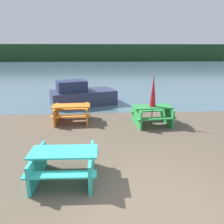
{
  "coord_description": "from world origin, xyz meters",
  "views": [
    {
      "loc": [
        -0.94,
        -3.41,
        3.01
      ],
      "look_at": [
        -0.55,
        3.99,
        0.85
      ],
      "focal_mm": 35.0,
      "sensor_mm": 36.0,
      "label": 1
    }
  ],
  "objects_px": {
    "picnic_table_teal": "(64,162)",
    "umbrella_crimson": "(153,91)",
    "boat": "(81,95)",
    "picnic_table_green": "(152,114)",
    "picnic_table_orange": "(71,112)"
  },
  "relations": [
    {
      "from": "boat",
      "to": "picnic_table_green",
      "type": "bearing_deg",
      "value": -65.93
    },
    {
      "from": "picnic_table_orange",
      "to": "umbrella_crimson",
      "type": "height_order",
      "value": "umbrella_crimson"
    },
    {
      "from": "picnic_table_teal",
      "to": "boat",
      "type": "distance_m",
      "value": 7.3
    },
    {
      "from": "picnic_table_teal",
      "to": "picnic_table_orange",
      "type": "xyz_separation_m",
      "value": [
        -0.36,
        4.31,
        -0.01
      ]
    },
    {
      "from": "picnic_table_teal",
      "to": "picnic_table_green",
      "type": "bearing_deg",
      "value": 51.96
    },
    {
      "from": "picnic_table_green",
      "to": "picnic_table_orange",
      "type": "xyz_separation_m",
      "value": [
        -3.34,
        0.51,
        -0.02
      ]
    },
    {
      "from": "picnic_table_orange",
      "to": "boat",
      "type": "height_order",
      "value": "boat"
    },
    {
      "from": "picnic_table_green",
      "to": "boat",
      "type": "relative_size",
      "value": 0.44
    },
    {
      "from": "picnic_table_teal",
      "to": "umbrella_crimson",
      "type": "xyz_separation_m",
      "value": [
        2.97,
        3.8,
        0.93
      ]
    },
    {
      "from": "picnic_table_orange",
      "to": "picnic_table_teal",
      "type": "bearing_deg",
      "value": -85.16
    },
    {
      "from": "boat",
      "to": "picnic_table_teal",
      "type": "bearing_deg",
      "value": -106.56
    },
    {
      "from": "picnic_table_green",
      "to": "picnic_table_orange",
      "type": "relative_size",
      "value": 1.01
    },
    {
      "from": "umbrella_crimson",
      "to": "boat",
      "type": "bearing_deg",
      "value": 132.18
    },
    {
      "from": "picnic_table_teal",
      "to": "picnic_table_orange",
      "type": "distance_m",
      "value": 4.32
    },
    {
      "from": "picnic_table_teal",
      "to": "picnic_table_green",
      "type": "relative_size",
      "value": 0.94
    }
  ]
}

